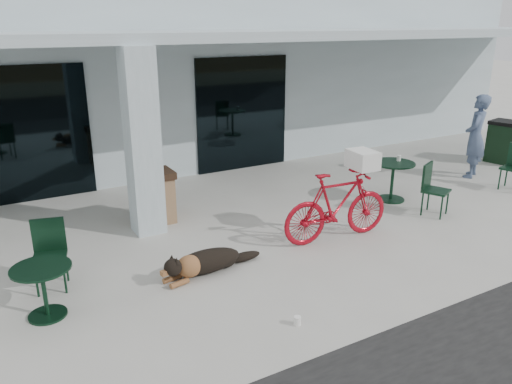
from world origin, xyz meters
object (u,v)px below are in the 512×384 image
bicycle (337,206)px  trash_receptacle (158,197)px  cafe_chair_far_a (436,190)px  person (475,136)px  wheeled_bin (507,142)px  cafe_table_near (44,292)px  cafe_table_far (392,181)px  cafe_chair_near (50,257)px  dog (207,260)px

bicycle → trash_receptacle: bicycle is taller
cafe_chair_far_a → person: size_ratio=0.51×
bicycle → wheeled_bin: (6.82, 1.68, -0.05)m
cafe_table_near → cafe_chair_far_a: cafe_chair_far_a is taller
cafe_table_near → cafe_table_far: (6.76, 1.06, 0.06)m
bicycle → cafe_table_far: (2.20, 0.99, -0.19)m
bicycle → cafe_chair_near: bicycle is taller
bicycle → cafe_table_near: 4.57m
bicycle → cafe_chair_near: (-4.39, 0.60, -0.11)m
cafe_chair_near → wheeled_bin: size_ratio=0.89×
cafe_table_near → cafe_chair_near: (0.17, 0.67, 0.14)m
dog → trash_receptacle: (0.05, 2.23, 0.28)m
cafe_table_near → cafe_chair_far_a: size_ratio=0.73×
dog → cafe_table_far: (4.57, 1.00, 0.20)m
cafe_table_near → cafe_table_far: bearing=8.9°
cafe_table_near → trash_receptacle: bearing=45.6°
cafe_chair_far_a → cafe_table_near: bearing=156.2°
cafe_chair_far_a → trash_receptacle: bearing=130.0°
cafe_table_near → person: bearing=8.1°
cafe_table_near → trash_receptacle: 3.21m
dog → wheeled_bin: bearing=-0.7°
bicycle → person: 5.18m
bicycle → trash_receptacle: 3.20m
cafe_table_far → person: 2.88m
person → trash_receptacle: (-7.32, 0.93, -0.48)m
cafe_table_near → cafe_table_far: cafe_table_far is taller
trash_receptacle → person: bearing=-7.2°
cafe_table_far → cafe_chair_far_a: size_ratio=0.87×
bicycle → person: size_ratio=1.02×
dog → person: size_ratio=0.63×
cafe_chair_far_a → dog: bearing=155.7°
dog → cafe_table_near: (-2.19, -0.06, 0.14)m
cafe_table_far → cafe_chair_near: bearing=-176.6°
cafe_table_far → wheeled_bin: bearing=8.6°
dog → wheeled_bin: (9.19, 1.70, 0.34)m
dog → cafe_chair_near: cafe_chair_near is taller
cafe_table_near → cafe_chair_near: size_ratio=0.75×
person → bicycle: bearing=-15.4°
dog → person: person is taller
cafe_table_near → cafe_chair_near: cafe_chair_near is taller
dog → cafe_chair_near: 2.13m
dog → person: (7.37, 1.30, 0.76)m
trash_receptacle → wheeled_bin: (9.14, -0.53, 0.06)m
cafe_table_far → cafe_chair_far_a: 1.02m
cafe_chair_far_a → cafe_table_far: bearing=72.7°
dog → trash_receptacle: bearing=77.5°
bicycle → cafe_chair_far_a: bearing=-86.1°
cafe_chair_far_a → wheeled_bin: 4.81m
dog → cafe_chair_far_a: cafe_chair_far_a is taller
cafe_chair_near → person: size_ratio=0.50×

